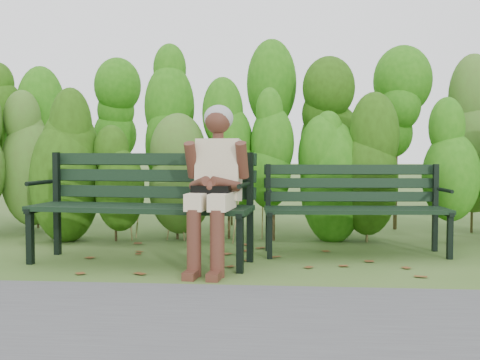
{
  "coord_description": "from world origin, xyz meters",
  "views": [
    {
      "loc": [
        0.45,
        -5.14,
        1.04
      ],
      "look_at": [
        0.0,
        0.35,
        0.75
      ],
      "focal_mm": 42.0,
      "sensor_mm": 36.0,
      "label": 1
    }
  ],
  "objects": [
    {
      "name": "ground",
      "position": [
        0.0,
        0.0,
        0.0
      ],
      "size": [
        80.0,
        80.0,
        0.0
      ],
      "primitive_type": "plane",
      "color": "#32551C"
    },
    {
      "name": "footpath",
      "position": [
        0.0,
        -2.2,
        0.01
      ],
      "size": [
        60.0,
        2.5,
        0.01
      ],
      "primitive_type": "cube",
      "color": "#474749",
      "rests_on": "ground"
    },
    {
      "name": "hedge_band",
      "position": [
        0.0,
        1.86,
        1.26
      ],
      "size": [
        11.04,
        1.67,
        2.42
      ],
      "color": "#47381E",
      "rests_on": "ground"
    },
    {
      "name": "leaf_litter",
      "position": [
        -0.58,
        -0.21,
        0.0
      ],
      "size": [
        6.05,
        2.28,
        0.01
      ],
      "color": "brown",
      "rests_on": "ground"
    },
    {
      "name": "bench_left",
      "position": [
        -0.87,
        0.01,
        0.6
      ],
      "size": [
        2.11,
        0.89,
        1.02
      ],
      "color": "black",
      "rests_on": "ground"
    },
    {
      "name": "bench_right",
      "position": [
        1.14,
        0.57,
        0.53
      ],
      "size": [
        1.84,
        0.71,
        0.9
      ],
      "color": "black",
      "rests_on": "ground"
    },
    {
      "name": "seated_woman",
      "position": [
        -0.17,
        -0.27,
        0.82
      ],
      "size": [
        0.58,
        0.85,
        1.45
      ],
      "color": "beige",
      "rests_on": "ground"
    }
  ]
}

